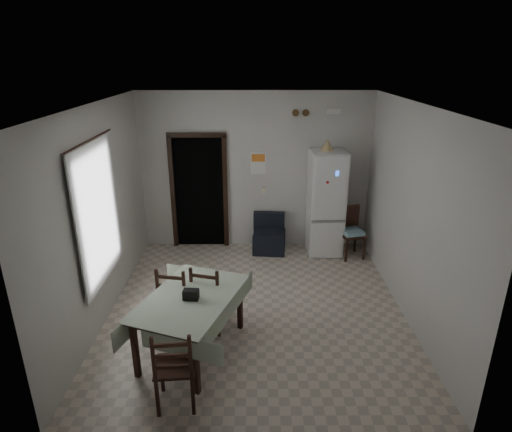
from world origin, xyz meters
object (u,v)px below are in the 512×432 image
object	(u,v)px
navy_seat	(269,234)
dining_chair_far_left	(177,297)
dining_chair_near_head	(175,365)
corner_chair	(352,233)
dining_table	(192,324)
dining_chair_far_right	(210,296)
fridge	(326,203)

from	to	relation	value
navy_seat	dining_chair_far_left	world-z (taller)	dining_chair_far_left
navy_seat	dining_chair_near_head	xyz separation A→B (m)	(-1.10, -3.73, 0.13)
corner_chair	navy_seat	bearing A→B (deg)	156.62
navy_seat	dining_chair_far_left	bearing A→B (deg)	-113.05
dining_table	dining_chair_far_right	xyz separation A→B (m)	(0.18, 0.50, 0.10)
dining_chair_far_left	dining_chair_far_right	xyz separation A→B (m)	(0.43, 0.02, -0.00)
dining_table	dining_chair_near_head	world-z (taller)	dining_chair_near_head
dining_chair_far_left	dining_chair_near_head	world-z (taller)	dining_chair_near_head
dining_chair_far_right	dining_chair_near_head	bearing A→B (deg)	95.16
navy_seat	dining_chair_far_left	distance (m)	2.74
dining_table	fridge	bearing A→B (deg)	74.37
dining_table	dining_chair_near_head	distance (m)	0.87
navy_seat	corner_chair	xyz separation A→B (m)	(1.48, -0.24, 0.11)
dining_chair_far_right	fridge	bearing A→B (deg)	-113.83
dining_chair_far_left	dining_chair_near_head	xyz separation A→B (m)	(0.21, -1.33, 0.00)
fridge	dining_chair_far_right	distance (m)	3.08
dining_table	dining_chair_near_head	size ratio (longest dim) A/B	1.52
dining_chair_far_left	corner_chair	bearing A→B (deg)	-132.46
navy_seat	dining_chair_near_head	bearing A→B (deg)	-100.88
navy_seat	dining_table	size ratio (longest dim) A/B	0.48
corner_chair	fridge	bearing A→B (deg)	138.29
dining_chair_far_left	navy_seat	bearing A→B (deg)	-108.83
fridge	navy_seat	distance (m)	1.18
dining_table	dining_chair_far_left	size ratio (longest dim) A/B	1.53
corner_chair	dining_chair_far_left	size ratio (longest dim) A/B	0.97
fridge	navy_seat	xyz separation A→B (m)	(-1.02, 0.00, -0.60)
fridge	dining_chair_near_head	size ratio (longest dim) A/B	1.97
corner_chair	dining_chair_far_right	bearing A→B (deg)	-151.80
navy_seat	corner_chair	size ratio (longest dim) A/B	0.76
navy_seat	dining_chair_near_head	distance (m)	3.90
fridge	dining_chair_far_right	size ratio (longest dim) A/B	1.99
fridge	corner_chair	distance (m)	0.72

